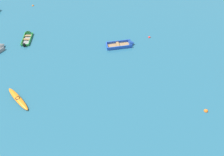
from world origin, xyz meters
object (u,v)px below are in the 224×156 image
(kayak_orange_foreground_center, at_px, (18,99))
(mooring_buoy_trailing, at_px, (206,111))
(rowboat_green_midfield_left, at_px, (28,36))
(mooring_buoy_near_foreground, at_px, (149,37))
(rowboat_blue_back_row_left, at_px, (126,44))
(mooring_buoy_outer_edge, at_px, (33,6))

(kayak_orange_foreground_center, bearing_deg, mooring_buoy_trailing, -14.48)
(rowboat_green_midfield_left, bearing_deg, mooring_buoy_near_foreground, -11.02)
(rowboat_blue_back_row_left, xyz_separation_m, mooring_buoy_near_foreground, (3.34, 0.99, -0.19))
(rowboat_blue_back_row_left, relative_size, rowboat_green_midfield_left, 1.16)
(mooring_buoy_outer_edge, bearing_deg, mooring_buoy_trailing, -52.38)
(rowboat_blue_back_row_left, distance_m, mooring_buoy_trailing, 12.44)
(rowboat_blue_back_row_left, height_order, rowboat_green_midfield_left, rowboat_blue_back_row_left)
(rowboat_green_midfield_left, height_order, mooring_buoy_trailing, rowboat_green_midfield_left)
(rowboat_green_midfield_left, xyz_separation_m, mooring_buoy_near_foreground, (15.37, -2.99, -0.14))
(mooring_buoy_outer_edge, relative_size, mooring_buoy_trailing, 0.71)
(rowboat_green_midfield_left, bearing_deg, rowboat_blue_back_row_left, -18.33)
(rowboat_blue_back_row_left, bearing_deg, mooring_buoy_outer_edge, 135.83)
(rowboat_blue_back_row_left, height_order, mooring_buoy_outer_edge, rowboat_blue_back_row_left)
(rowboat_blue_back_row_left, xyz_separation_m, mooring_buoy_outer_edge, (-11.70, 11.36, -0.19))
(mooring_buoy_near_foreground, bearing_deg, rowboat_green_midfield_left, 168.98)
(mooring_buoy_outer_edge, bearing_deg, rowboat_green_midfield_left, -92.57)
(kayak_orange_foreground_center, xyz_separation_m, mooring_buoy_near_foreground, (15.94, 7.39, -0.17))
(rowboat_blue_back_row_left, height_order, kayak_orange_foreground_center, rowboat_blue_back_row_left)
(mooring_buoy_outer_edge, height_order, mooring_buoy_trailing, mooring_buoy_trailing)
(kayak_orange_foreground_center, bearing_deg, rowboat_green_midfield_left, 86.90)
(rowboat_blue_back_row_left, distance_m, mooring_buoy_outer_edge, 16.31)
(mooring_buoy_trailing, bearing_deg, rowboat_blue_back_row_left, 116.84)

